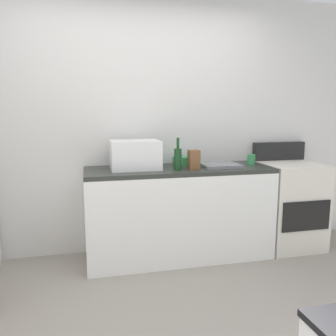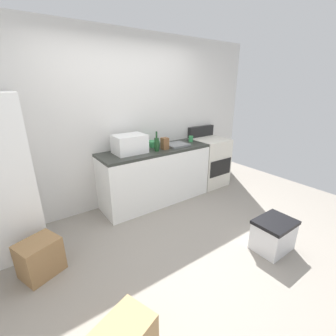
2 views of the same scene
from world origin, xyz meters
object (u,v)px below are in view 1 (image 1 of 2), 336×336
at_px(wine_bottle, 178,158).
at_px(knife_block, 194,160).
at_px(microwave, 135,155).
at_px(coffee_mug, 251,159).
at_px(mixing_bowl, 182,161).
at_px(stove_oven, 289,203).

relative_size(wine_bottle, knife_block, 1.67).
height_order(microwave, wine_bottle, wine_bottle).
height_order(coffee_mug, mixing_bowl, coffee_mug).
relative_size(stove_oven, coffee_mug, 11.00).
height_order(wine_bottle, mixing_bowl, wine_bottle).
distance_m(wine_bottle, coffee_mug, 0.85).
bearing_deg(stove_oven, coffee_mug, 174.30).
bearing_deg(mixing_bowl, wine_bottle, -113.53).
relative_size(stove_oven, wine_bottle, 3.67).
relative_size(microwave, mixing_bowl, 2.42).
bearing_deg(knife_block, coffee_mug, 12.65).
relative_size(stove_oven, mixing_bowl, 5.79).
bearing_deg(stove_oven, knife_block, -174.51).
relative_size(stove_oven, knife_block, 6.11).
xyz_separation_m(microwave, wine_bottle, (0.38, -0.15, -0.03)).
distance_m(microwave, wine_bottle, 0.41).
relative_size(coffee_mug, knife_block, 0.56).
relative_size(microwave, wine_bottle, 1.53).
distance_m(microwave, mixing_bowl, 0.51).
bearing_deg(wine_bottle, microwave, 158.72).
distance_m(microwave, coffee_mug, 1.21).
xyz_separation_m(wine_bottle, mixing_bowl, (0.11, 0.26, -0.06)).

